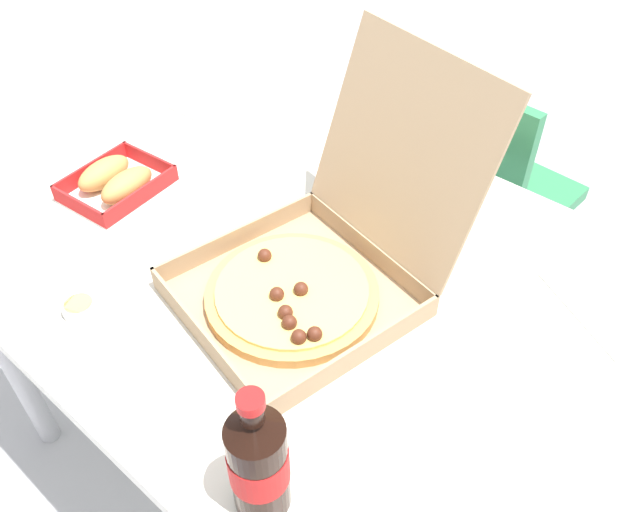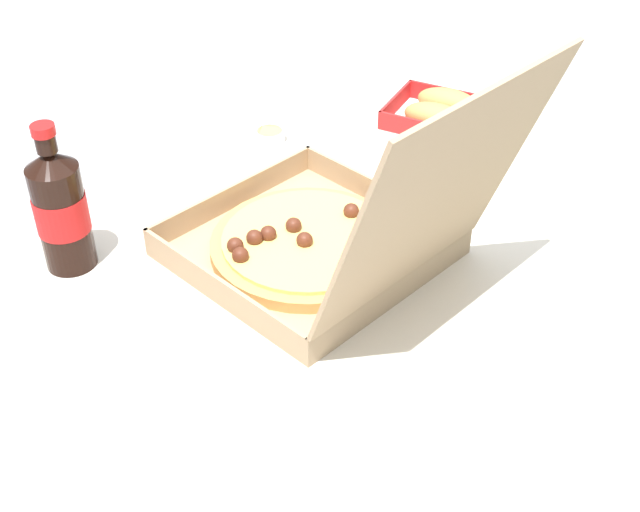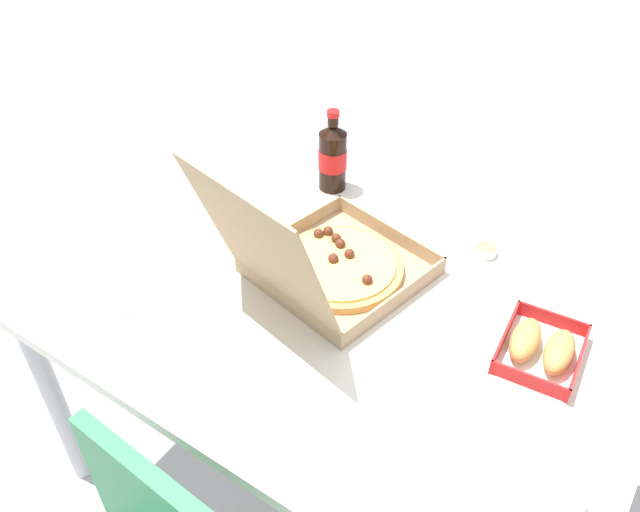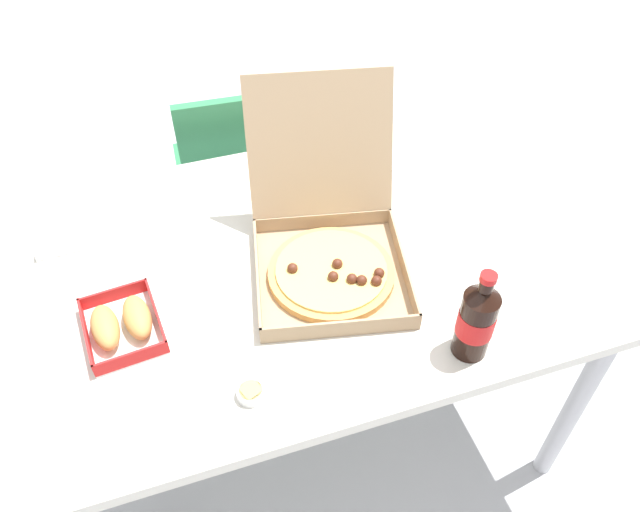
{
  "view_description": "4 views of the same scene",
  "coord_description": "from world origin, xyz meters",
  "px_view_note": "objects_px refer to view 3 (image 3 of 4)",
  "views": [
    {
      "loc": [
        0.53,
        -0.6,
        1.52
      ],
      "look_at": [
        0.03,
        -0.02,
        0.79
      ],
      "focal_mm": 36.09,
      "sensor_mm": 36.0,
      "label": 1
    },
    {
      "loc": [
        0.84,
        0.46,
        1.46
      ],
      "look_at": [
        0.05,
        -0.05,
        0.75
      ],
      "focal_mm": 46.84,
      "sensor_mm": 36.0,
      "label": 2
    },
    {
      "loc": [
        -0.56,
        0.87,
        1.72
      ],
      "look_at": [
        0.05,
        -0.04,
        0.8
      ],
      "focal_mm": 37.02,
      "sensor_mm": 36.0,
      "label": 3
    },
    {
      "loc": [
        -0.3,
        -0.98,
        1.77
      ],
      "look_at": [
        0.0,
        -0.07,
        0.79
      ],
      "focal_mm": 34.82,
      "sensor_mm": 36.0,
      "label": 4
    }
  ],
  "objects_px": {
    "cola_bottle": "(333,156)",
    "paper_menu": "(102,287)",
    "bread_side_box": "(541,348)",
    "dipping_sauce_cup": "(485,250)",
    "pizza_box_open": "(327,263)"
  },
  "relations": [
    {
      "from": "cola_bottle",
      "to": "paper_menu",
      "type": "bearing_deg",
      "value": 71.58
    },
    {
      "from": "bread_side_box",
      "to": "dipping_sauce_cup",
      "type": "bearing_deg",
      "value": -47.3
    },
    {
      "from": "pizza_box_open",
      "to": "dipping_sauce_cup",
      "type": "relative_size",
      "value": 9.08
    },
    {
      "from": "paper_menu",
      "to": "dipping_sauce_cup",
      "type": "bearing_deg",
      "value": -109.75
    },
    {
      "from": "cola_bottle",
      "to": "paper_menu",
      "type": "xyz_separation_m",
      "value": [
        0.2,
        0.61,
        -0.09
      ]
    },
    {
      "from": "dipping_sauce_cup",
      "to": "pizza_box_open",
      "type": "bearing_deg",
      "value": 47.9
    },
    {
      "from": "cola_bottle",
      "to": "dipping_sauce_cup",
      "type": "xyz_separation_m",
      "value": [
        -0.45,
        0.03,
        -0.08
      ]
    },
    {
      "from": "pizza_box_open",
      "to": "bread_side_box",
      "type": "height_order",
      "value": "pizza_box_open"
    },
    {
      "from": "cola_bottle",
      "to": "dipping_sauce_cup",
      "type": "distance_m",
      "value": 0.46
    },
    {
      "from": "paper_menu",
      "to": "dipping_sauce_cup",
      "type": "distance_m",
      "value": 0.87
    },
    {
      "from": "bread_side_box",
      "to": "cola_bottle",
      "type": "height_order",
      "value": "cola_bottle"
    },
    {
      "from": "pizza_box_open",
      "to": "dipping_sauce_cup",
      "type": "distance_m",
      "value": 0.38
    },
    {
      "from": "bread_side_box",
      "to": "paper_menu",
      "type": "height_order",
      "value": "bread_side_box"
    },
    {
      "from": "dipping_sauce_cup",
      "to": "paper_menu",
      "type": "bearing_deg",
      "value": 41.69
    },
    {
      "from": "bread_side_box",
      "to": "cola_bottle",
      "type": "distance_m",
      "value": 0.72
    }
  ]
}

